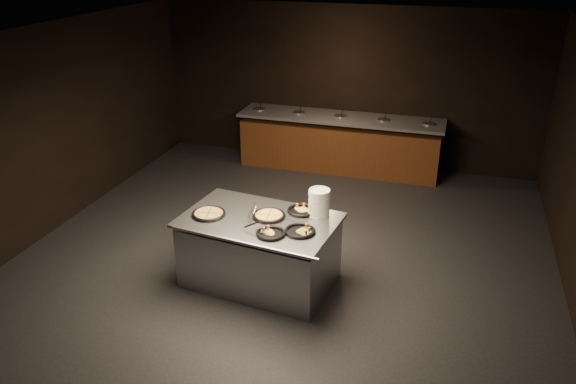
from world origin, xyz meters
name	(u,v)px	position (x,y,z in m)	size (l,w,h in m)	color
room	(280,163)	(0.00, 0.00, 1.45)	(7.02, 8.02, 2.92)	black
salad_bar	(339,146)	(0.00, 3.56, 0.44)	(3.70, 0.83, 1.18)	#5B2F15
serving_counter	(260,252)	(-0.13, -0.42, 0.42)	(1.96, 1.39, 0.88)	silver
plate_stack	(319,202)	(0.53, -0.11, 1.04)	(0.26, 0.26, 0.32)	white
pan_veggie_whole	(209,214)	(-0.74, -0.51, 0.90)	(0.41, 0.41, 0.04)	black
pan_cheese_whole	(269,215)	(-0.03, -0.34, 0.90)	(0.40, 0.40, 0.04)	black
pan_cheese_slices_a	(301,210)	(0.31, -0.10, 0.90)	(0.35, 0.35, 0.04)	black
pan_cheese_slices_b	(271,233)	(0.13, -0.76, 0.90)	(0.34, 0.34, 0.04)	black
pan_veggie_slices	(300,231)	(0.44, -0.61, 0.90)	(0.36, 0.36, 0.04)	black
server_left	(253,210)	(-0.21, -0.39, 0.96)	(0.10, 0.35, 0.17)	silver
server_right	(256,227)	(-0.04, -0.75, 0.95)	(0.30, 0.09, 0.14)	silver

